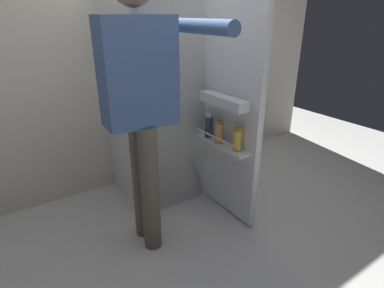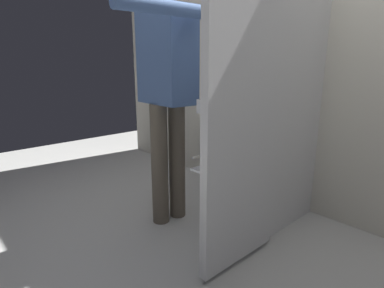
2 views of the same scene
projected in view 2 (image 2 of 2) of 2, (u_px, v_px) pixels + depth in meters
The scene contains 4 objects.
ground_plane at pixel (205, 237), 2.09m from camera, with size 6.50×6.50×0.00m, color silver.
kitchen_wall at pixel (293, 40), 2.37m from camera, with size 4.40×0.10×2.62m, color silver.
refrigerator at pixel (260, 106), 2.19m from camera, with size 0.64×1.22×1.69m.
person at pixel (168, 76), 2.08m from camera, with size 0.55×0.77×1.74m.
Camera 2 is at (1.32, -1.32, 1.14)m, focal length 28.92 mm.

